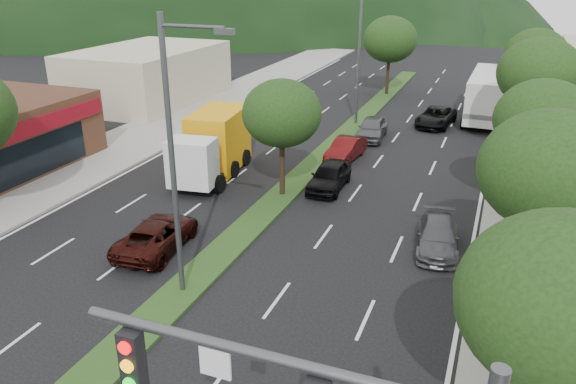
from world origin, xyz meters
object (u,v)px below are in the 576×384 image
at_px(tree_med_far, 390,39).
at_px(box_truck, 214,146).
at_px(tree_r_d, 539,73).
at_px(tree_med_near, 282,113).
at_px(tree_r_b, 552,171).
at_px(car_queue_e, 372,128).
at_px(car_queue_b, 438,236).
at_px(motorhome, 488,95).
at_px(tree_r_e, 536,54).
at_px(car_queue_c, 346,149).
at_px(streetlight_mid, 362,49).
at_px(car_queue_a, 329,176).
at_px(tree_r_a, 567,304).
at_px(car_queue_d, 436,117).
at_px(streetlight_near, 176,150).
at_px(suv_maroon, 157,235).
at_px(tree_r_c, 543,120).

distance_m(tree_med_far, box_truck, 25.04).
bearing_deg(tree_r_d, tree_med_near, -135.00).
height_order(tree_r_b, car_queue_e, tree_r_b).
relative_size(car_queue_b, motorhome, 0.45).
relative_size(tree_r_b, tree_r_d, 0.97).
xyz_separation_m(tree_r_b, car_queue_e, (-10.03, 17.86, -4.29)).
relative_size(tree_med_far, car_queue_b, 1.66).
xyz_separation_m(tree_r_e, car_queue_c, (-10.50, -15.14, -4.22)).
distance_m(streetlight_mid, car_queue_a, 14.13).
xyz_separation_m(tree_r_a, car_queue_c, (-10.50, 20.86, -4.15)).
bearing_deg(car_queue_d, car_queue_b, -75.59).
distance_m(car_queue_c, car_queue_d, 10.83).
xyz_separation_m(streetlight_near, suv_maroon, (-2.96, 2.56, -4.92)).
distance_m(tree_r_c, tree_med_near, 12.17).
bearing_deg(car_queue_c, motorhome, 66.35).
xyz_separation_m(tree_med_near, car_queue_e, (1.97, 11.86, -3.68)).
xyz_separation_m(tree_med_far, car_queue_d, (5.66, -9.14, -4.33)).
height_order(car_queue_d, car_queue_e, car_queue_e).
distance_m(streetlight_near, suv_maroon, 6.29).
xyz_separation_m(tree_r_c, car_queue_b, (-3.62, -5.14, -4.14)).
relative_size(suv_maroon, car_queue_e, 1.08).
height_order(car_queue_a, motorhome, motorhome).
bearing_deg(car_queue_e, tree_med_far, 94.25).
bearing_deg(streetlight_near, tree_r_e, 69.77).
bearing_deg(tree_r_c, motorhome, 99.36).
bearing_deg(car_queue_e, car_queue_b, -70.50).
distance_m(suv_maroon, motorhome, 30.07).
distance_m(tree_r_d, streetlight_mid, 12.18).
bearing_deg(car_queue_d, tree_r_d, -30.80).
xyz_separation_m(tree_r_e, streetlight_mid, (-11.79, -7.00, 0.69)).
xyz_separation_m(tree_r_a, suv_maroon, (-14.76, 6.56, -4.16)).
distance_m(tree_r_e, motorhome, 4.60).
bearing_deg(tree_r_e, car_queue_d, -140.96).
height_order(car_queue_b, car_queue_e, car_queue_e).
bearing_deg(tree_r_a, tree_r_e, 90.00).
distance_m(streetlight_near, box_truck, 13.31).
relative_size(streetlight_near, car_queue_d, 2.05).
distance_m(tree_r_a, car_queue_b, 12.20).
relative_size(tree_r_b, tree_med_far, 1.00).
relative_size(tree_r_a, car_queue_e, 1.51).
bearing_deg(car_queue_e, tree_r_b, -64.33).
bearing_deg(tree_r_c, car_queue_e, 135.51).
distance_m(tree_r_a, car_queue_e, 28.03).
bearing_deg(tree_r_b, car_queue_d, 105.51).
xyz_separation_m(car_queue_b, car_queue_d, (-2.72, 20.00, 0.07)).
distance_m(streetlight_near, car_queue_b, 11.78).
bearing_deg(tree_r_b, tree_med_far, 110.56).
bearing_deg(box_truck, car_queue_b, 152.49).
distance_m(tree_med_near, car_queue_b, 9.74).
xyz_separation_m(tree_r_b, streetlight_near, (-11.79, -4.00, 0.55)).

